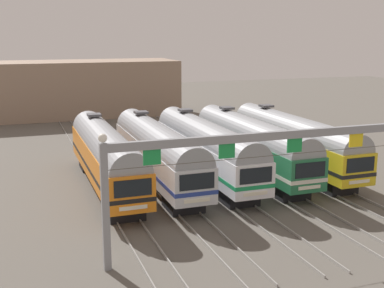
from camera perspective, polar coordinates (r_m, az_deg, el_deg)
name	(u,v)px	position (r m, az deg, el deg)	size (l,w,h in m)	color
ground_plane	(205,179)	(41.30, 1.52, -3.94)	(160.00, 160.00, 0.00)	#5B564F
track_bed	(151,138)	(57.01, -4.63, 0.67)	(17.64, 70.00, 0.15)	gray
commuter_train_orange	(106,154)	(38.54, -9.73, -1.17)	(2.88, 18.06, 5.05)	orange
commuter_train_silver	(157,150)	(39.39, -3.94, -0.73)	(2.88, 18.06, 5.05)	silver
commuter_train_white	(206,147)	(40.63, 1.54, -0.30)	(2.88, 18.06, 5.05)	white
commuter_train_green	(251,143)	(42.22, 6.66, 0.11)	(2.88, 18.06, 5.05)	#236B42
commuter_train_yellow	(293,140)	(44.12, 11.37, 0.48)	(2.88, 18.06, 5.05)	gold
catenary_gantry	(294,152)	(28.21, 11.48, -0.90)	(21.38, 0.44, 6.97)	gray
maintenance_building	(74,89)	(74.59, -13.18, 6.13)	(29.14, 10.00, 7.80)	gray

